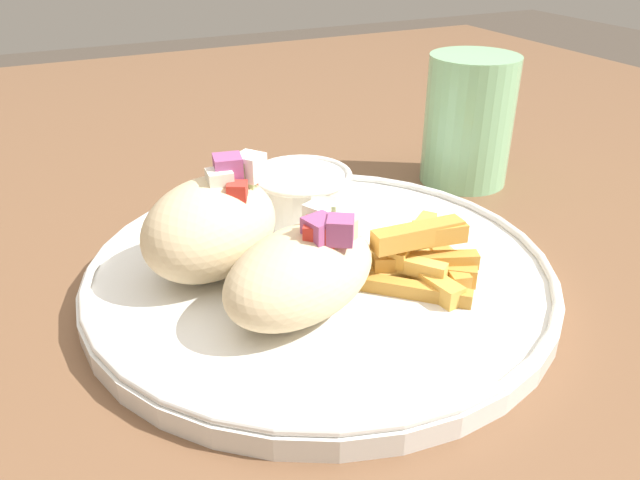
{
  "coord_description": "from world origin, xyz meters",
  "views": [
    {
      "loc": [
        -0.14,
        -0.37,
        1.0
      ],
      "look_at": [
        0.02,
        -0.04,
        0.81
      ],
      "focal_mm": 35.0,
      "sensor_mm": 36.0,
      "label": 1
    }
  ],
  "objects_px": {
    "plate": "(320,271)",
    "pita_sandwich_near": "(302,271)",
    "fries_pile": "(419,259)",
    "sauce_ramekin": "(301,192)",
    "water_glass": "(468,126)",
    "pita_sandwich_far": "(212,225)"
  },
  "relations": [
    {
      "from": "fries_pile",
      "to": "pita_sandwich_far",
      "type": "bearing_deg",
      "value": 150.53
    },
    {
      "from": "plate",
      "to": "pita_sandwich_far",
      "type": "height_order",
      "value": "pita_sandwich_far"
    },
    {
      "from": "plate",
      "to": "fries_pile",
      "type": "xyz_separation_m",
      "value": [
        0.05,
        -0.04,
        0.02
      ]
    },
    {
      "from": "fries_pile",
      "to": "water_glass",
      "type": "xyz_separation_m",
      "value": [
        0.15,
        0.15,
        0.03
      ]
    },
    {
      "from": "water_glass",
      "to": "fries_pile",
      "type": "bearing_deg",
      "value": -135.47
    },
    {
      "from": "pita_sandwich_near",
      "to": "pita_sandwich_far",
      "type": "distance_m",
      "value": 0.08
    },
    {
      "from": "fries_pile",
      "to": "pita_sandwich_near",
      "type": "bearing_deg",
      "value": -178.97
    },
    {
      "from": "fries_pile",
      "to": "sauce_ramekin",
      "type": "xyz_separation_m",
      "value": [
        -0.03,
        0.11,
        0.01
      ]
    },
    {
      "from": "fries_pile",
      "to": "water_glass",
      "type": "distance_m",
      "value": 0.21
    },
    {
      "from": "sauce_ramekin",
      "to": "pita_sandwich_near",
      "type": "bearing_deg",
      "value": -114.02
    },
    {
      "from": "pita_sandwich_near",
      "to": "fries_pile",
      "type": "bearing_deg",
      "value": -24.51
    },
    {
      "from": "pita_sandwich_near",
      "to": "fries_pile",
      "type": "xyz_separation_m",
      "value": [
        0.08,
        0.0,
        -0.01
      ]
    },
    {
      "from": "plate",
      "to": "pita_sandwich_near",
      "type": "relative_size",
      "value": 2.47
    },
    {
      "from": "sauce_ramekin",
      "to": "plate",
      "type": "bearing_deg",
      "value": -105.07
    },
    {
      "from": "pita_sandwich_far",
      "to": "sauce_ramekin",
      "type": "height_order",
      "value": "pita_sandwich_far"
    },
    {
      "from": "pita_sandwich_far",
      "to": "sauce_ramekin",
      "type": "xyz_separation_m",
      "value": [
        0.09,
        0.05,
        -0.01
      ]
    },
    {
      "from": "fries_pile",
      "to": "sauce_ramekin",
      "type": "relative_size",
      "value": 1.26
    },
    {
      "from": "pita_sandwich_near",
      "to": "pita_sandwich_far",
      "type": "bearing_deg",
      "value": 90.82
    },
    {
      "from": "pita_sandwich_near",
      "to": "fries_pile",
      "type": "distance_m",
      "value": 0.09
    },
    {
      "from": "plate",
      "to": "pita_sandwich_near",
      "type": "xyz_separation_m",
      "value": [
        -0.03,
        -0.04,
        0.03
      ]
    },
    {
      "from": "plate",
      "to": "water_glass",
      "type": "height_order",
      "value": "water_glass"
    },
    {
      "from": "fries_pile",
      "to": "sauce_ramekin",
      "type": "bearing_deg",
      "value": 105.77
    }
  ]
}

